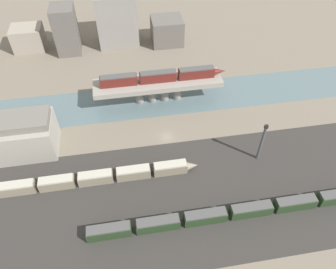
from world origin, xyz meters
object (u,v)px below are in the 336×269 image
object	(u,v)px
warehouse_building	(22,135)
signal_tower	(262,142)
train_yard_mid	(100,177)
train_yard_near	(234,213)
train_on_bridge	(162,76)

from	to	relation	value
warehouse_building	signal_tower	world-z (taller)	signal_tower
train_yard_mid	signal_tower	bearing A→B (deg)	1.05
signal_tower	warehouse_building	bearing A→B (deg)	167.61
train_yard_mid	train_yard_near	bearing A→B (deg)	-26.82
train_yard_mid	warehouse_building	world-z (taller)	warehouse_building
train_on_bridge	train_yard_near	distance (m)	53.43
train_yard_near	signal_tower	xyz separation A→B (m)	(13.60, 18.45, 5.32)
train_yard_mid	signal_tower	world-z (taller)	signal_tower
train_yard_near	warehouse_building	bearing A→B (deg)	149.38
signal_tower	train_yard_near	bearing A→B (deg)	-126.39
warehouse_building	train_yard_mid	bearing A→B (deg)	-35.87
train_on_bridge	warehouse_building	distance (m)	49.77
signal_tower	train_yard_mid	bearing A→B (deg)	-178.95
train_yard_mid	warehouse_building	xyz separation A→B (m)	(-22.85, 16.52, 4.58)
train_on_bridge	signal_tower	world-z (taller)	signal_tower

